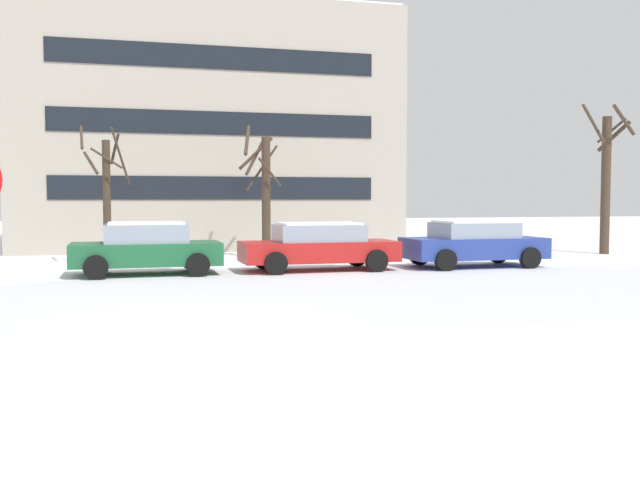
% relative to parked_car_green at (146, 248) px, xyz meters
% --- Properties ---
extents(ground_plane, '(120.00, 120.00, 0.00)m').
position_rel_parked_car_green_xyz_m(ground_plane, '(0.47, -8.58, -0.74)').
color(ground_plane, white).
extents(road_surface, '(80.00, 8.53, 0.00)m').
position_rel_parked_car_green_xyz_m(road_surface, '(0.47, -5.31, -0.74)').
color(road_surface, silver).
rests_on(road_surface, ground).
extents(parked_car_green, '(4.06, 2.13, 1.46)m').
position_rel_parked_car_green_xyz_m(parked_car_green, '(0.00, 0.00, 0.00)').
color(parked_car_green, '#1E6038').
rests_on(parked_car_green, ground).
extents(parked_car_red, '(4.57, 2.07, 1.40)m').
position_rel_parked_car_green_xyz_m(parked_car_red, '(4.89, -0.09, -0.02)').
color(parked_car_red, red).
rests_on(parked_car_red, ground).
extents(parked_car_blue, '(4.31, 2.16, 1.43)m').
position_rel_parked_car_green_xyz_m(parked_car_blue, '(9.78, -0.23, -0.01)').
color(parked_car_blue, '#283D93').
rests_on(parked_car_blue, ground).
extents(tree_far_right, '(1.59, 1.51, 4.47)m').
position_rel_parked_car_green_xyz_m(tree_far_right, '(-1.19, 3.59, 1.51)').
color(tree_far_right, '#423326').
rests_on(tree_far_right, ground).
extents(tree_far_left, '(1.47, 1.47, 4.73)m').
position_rel_parked_car_green_xyz_m(tree_far_left, '(4.10, 4.54, 1.67)').
color(tree_far_left, '#423326').
rests_on(tree_far_left, ground).
extents(tree_far_mid, '(1.63, 1.83, 5.72)m').
position_rel_parked_car_green_xyz_m(tree_far_mid, '(16.97, 3.14, 2.16)').
color(tree_far_mid, '#423326').
rests_on(tree_far_mid, ground).
extents(building_far_left, '(15.67, 11.24, 10.14)m').
position_rel_parked_car_green_xyz_m(building_far_left, '(2.83, 13.21, 4.33)').
color(building_far_left, '#B2A899').
rests_on(building_far_left, ground).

